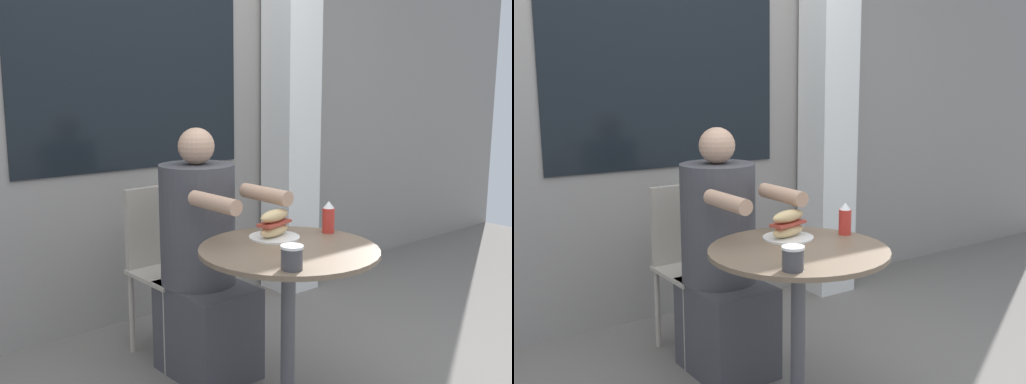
{
  "view_description": "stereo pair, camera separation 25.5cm",
  "coord_description": "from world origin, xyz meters",
  "views": [
    {
      "loc": [
        -1.59,
        -1.73,
        1.41
      ],
      "look_at": [
        0.0,
        0.21,
        0.95
      ],
      "focal_mm": 42.0,
      "sensor_mm": 36.0,
      "label": 1
    },
    {
      "loc": [
        -1.39,
        -1.88,
        1.41
      ],
      "look_at": [
        0.0,
        0.21,
        0.95
      ],
      "focal_mm": 42.0,
      "sensor_mm": 36.0,
      "label": 2
    }
  ],
  "objects": [
    {
      "name": "drink_cup",
      "position": [
        -0.19,
        -0.22,
        0.79
      ],
      "size": [
        0.08,
        0.08,
        0.09
      ],
      "color": "#424247",
      "rests_on": "cafe_table"
    },
    {
      "name": "storefront_wall",
      "position": [
        0.0,
        1.41,
        1.4
      ],
      "size": [
        8.0,
        0.09,
        2.8
      ],
      "color": "gray",
      "rests_on": "ground_plane"
    },
    {
      "name": "seated_diner",
      "position": [
        -0.04,
        0.56,
        0.52
      ],
      "size": [
        0.37,
        0.65,
        1.2
      ],
      "rotation": [
        0.0,
        0.0,
        3.17
      ],
      "color": "#424247",
      "rests_on": "ground_plane"
    },
    {
      "name": "cafe_table",
      "position": [
        0.0,
        0.0,
        0.55
      ],
      "size": [
        0.74,
        0.74,
        0.75
      ],
      "color": "brown",
      "rests_on": "ground_plane"
    },
    {
      "name": "diner_chair",
      "position": [
        -0.04,
        0.91,
        0.52
      ],
      "size": [
        0.39,
        0.39,
        0.87
      ],
      "rotation": [
        0.0,
        0.0,
        3.17
      ],
      "color": "#ADA393",
      "rests_on": "ground_plane"
    },
    {
      "name": "sandwich_on_plate",
      "position": [
        0.06,
        0.15,
        0.8
      ],
      "size": [
        0.22,
        0.22,
        0.12
      ],
      "rotation": [
        0.0,
        0.0,
        0.24
      ],
      "color": "white",
      "rests_on": "cafe_table"
    },
    {
      "name": "condiment_bottle",
      "position": [
        0.3,
        0.07,
        0.81
      ],
      "size": [
        0.06,
        0.06,
        0.14
      ],
      "color": "red",
      "rests_on": "cafe_table"
    },
    {
      "name": "lattice_pillar",
      "position": [
        1.13,
        1.21,
        1.2
      ],
      "size": [
        0.28,
        0.28,
        2.4
      ],
      "color": "silver",
      "rests_on": "ground_plane"
    }
  ]
}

